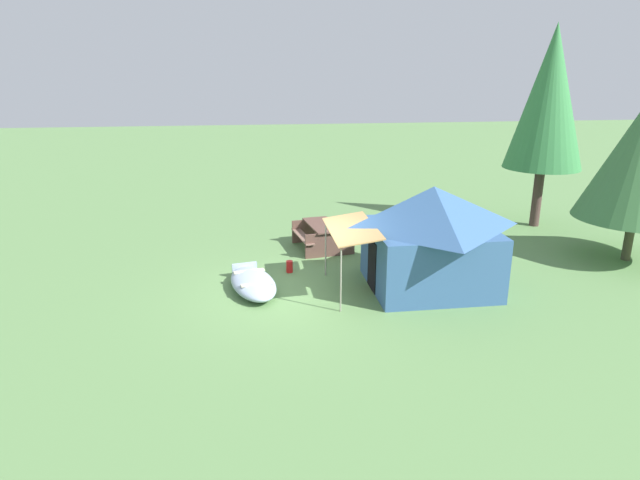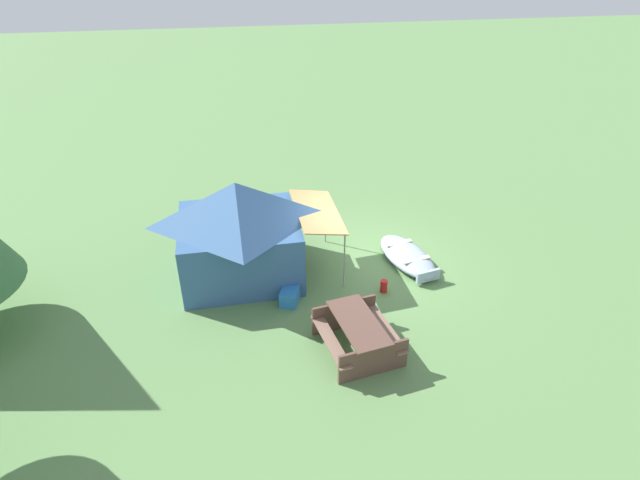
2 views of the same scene
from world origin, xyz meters
The scene contains 6 objects.
ground_plane centered at (0.00, 0.00, 0.00)m, with size 80.00×80.00×0.00m, color #5C844B.
beached_rowboat centered at (-0.29, -1.13, 0.20)m, with size 2.38×1.43×0.39m.
canvas_cabin_tent centered at (0.04, 3.15, 1.31)m, with size 2.87×4.04×2.52m.
picnic_table centered at (-3.27, 0.97, 0.47)m, with size 1.93×1.73×0.75m.
cooler_box centered at (-1.44, 2.14, 0.19)m, with size 0.52×0.39×0.38m, color #2A73C0.
fuel_can centered at (-1.41, -0.16, 0.16)m, with size 0.18×0.18×0.31m, color red.
Camera 2 is at (-11.16, 3.26, 7.55)m, focal length 29.21 mm.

